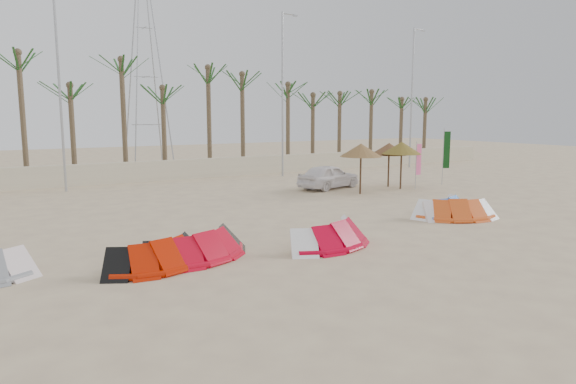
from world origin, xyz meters
TOP-DOWN VIEW (x-y plane):
  - ground at (0.00, 0.00)m, footprint 120.00×120.00m
  - boundary_wall at (0.00, 22.00)m, footprint 60.00×0.30m
  - palm_line at (0.67, 23.50)m, footprint 52.00×4.00m
  - lamp_b at (-5.96, 20.00)m, footprint 1.25×0.14m
  - lamp_c at (8.04, 20.00)m, footprint 1.25×0.14m
  - lamp_d at (20.04, 20.00)m, footprint 1.25×0.14m
  - pylon at (1.00, 28.00)m, footprint 3.00×3.00m
  - kite_red_left at (-5.98, 3.30)m, footprint 3.46×2.24m
  - kite_red_mid at (-4.70, 3.66)m, footprint 4.00×2.58m
  - kite_red_right at (-0.46, 2.84)m, footprint 3.89×2.48m
  - kite_orange at (6.47, 3.82)m, footprint 3.85×2.81m
  - kite_blue at (6.67, 4.38)m, footprint 3.57×2.33m
  - parasol_left at (7.45, 10.82)m, footprint 2.27×2.27m
  - parasol_mid at (10.64, 11.11)m, footprint 2.23×2.23m
  - parasol_right at (10.69, 12.21)m, footprint 2.20×2.20m
  - flag_pink at (11.53, 10.66)m, footprint 0.45×0.06m
  - flag_green at (14.26, 11.15)m, footprint 0.44×0.17m
  - car at (7.22, 13.41)m, footprint 4.39×2.64m

SIDE VIEW (x-z plane):
  - ground at x=0.00m, z-range 0.00..0.00m
  - pylon at x=1.00m, z-range -7.00..7.00m
  - kite_red_left at x=-5.98m, z-range -0.03..0.87m
  - kite_blue at x=6.67m, z-range -0.03..0.87m
  - kite_orange at x=6.47m, z-range -0.03..0.87m
  - kite_red_right at x=-0.46m, z-range -0.03..0.87m
  - kite_red_mid at x=-4.70m, z-range -0.03..0.87m
  - boundary_wall at x=0.00m, z-range 0.00..1.30m
  - car at x=7.22m, z-range 0.00..1.40m
  - flag_pink at x=11.53m, z-range 0.25..2.98m
  - flag_green at x=14.26m, z-range 0.32..3.74m
  - parasol_right at x=10.69m, z-range 0.94..3.53m
  - parasol_mid at x=10.64m, z-range 1.00..3.71m
  - parasol_left at x=7.45m, z-range 1.00..3.71m
  - lamp_b at x=-5.96m, z-range 0.27..11.27m
  - lamp_c at x=8.04m, z-range 0.27..11.27m
  - lamp_d at x=20.04m, z-range 0.27..11.27m
  - palm_line at x=0.67m, z-range 2.59..10.29m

